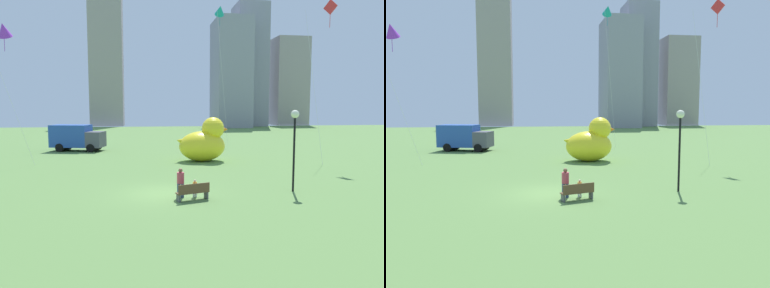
% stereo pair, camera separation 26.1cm
% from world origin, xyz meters
% --- Properties ---
extents(ground_plane, '(140.00, 140.00, 0.00)m').
position_xyz_m(ground_plane, '(0.00, 0.00, 0.00)').
color(ground_plane, '#5A8141').
extents(park_bench, '(1.80, 0.97, 0.90)m').
position_xyz_m(park_bench, '(1.48, -1.77, 0.48)').
color(park_bench, brown).
rests_on(park_bench, ground).
extents(person_adult, '(0.39, 0.39, 1.58)m').
position_xyz_m(person_adult, '(0.90, -1.06, 0.87)').
color(person_adult, '#38476B').
rests_on(person_adult, ground).
extents(person_child, '(0.23, 0.23, 0.95)m').
position_xyz_m(person_child, '(1.67, -1.04, 0.52)').
color(person_child, silver).
rests_on(person_child, ground).
extents(giant_inflatable_duck, '(4.71, 3.02, 3.90)m').
position_xyz_m(giant_inflatable_duck, '(4.31, 11.70, 1.66)').
color(giant_inflatable_duck, yellow).
rests_on(giant_inflatable_duck, ground).
extents(lamppost, '(0.46, 0.46, 4.63)m').
position_xyz_m(lamppost, '(7.42, -0.48, 3.51)').
color(lamppost, black).
rests_on(lamppost, ground).
extents(box_truck, '(6.02, 3.59, 2.85)m').
position_xyz_m(box_truck, '(-8.26, 21.01, 1.44)').
color(box_truck, '#264CA5').
rests_on(box_truck, ground).
extents(city_skyline, '(56.40, 19.42, 33.54)m').
position_xyz_m(city_skyline, '(16.97, 71.38, 14.15)').
color(city_skyline, '#9E938C').
rests_on(city_skyline, ground).
extents(kite_red, '(2.10, 2.83, 13.84)m').
position_xyz_m(kite_red, '(14.66, 9.85, 12.53)').
color(kite_red, silver).
rests_on(kite_red, ground).
extents(kite_teal, '(1.57, 1.78, 16.59)m').
position_xyz_m(kite_teal, '(7.87, 22.08, 15.77)').
color(kite_teal, silver).
rests_on(kite_teal, ground).
extents(kite_purple, '(2.96, 2.99, 11.74)m').
position_xyz_m(kite_purple, '(-12.10, 12.01, 10.98)').
color(kite_purple, silver).
rests_on(kite_purple, ground).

